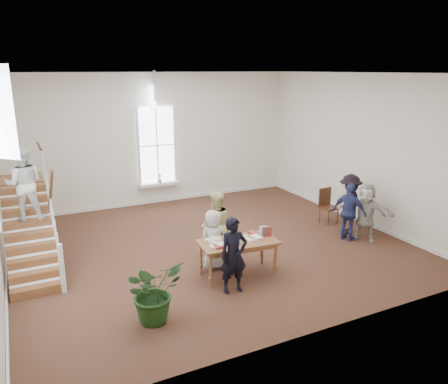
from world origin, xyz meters
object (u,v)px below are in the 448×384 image
elderly_woman (213,239)px  floor_plant (154,291)px  woman_cluster_c (366,212)px  library_table (237,244)px  side_chair (327,203)px  person_yellow (216,225)px  woman_cluster_a (349,212)px  police_officer (234,255)px  woman_cluster_b (349,204)px

elderly_woman → floor_plant: size_ratio=1.19×
floor_plant → woman_cluster_c: bearing=11.7°
library_table → side_chair: side_chair is taller
person_yellow → floor_plant: (-2.25, -2.09, -0.26)m
woman_cluster_a → woman_cluster_c: (0.40, -0.20, -0.00)m
woman_cluster_a → floor_plant: (-6.04, -1.54, -0.21)m
library_table → elderly_woman: bearing=124.4°
library_table → police_officer: (-0.44, -0.66, 0.08)m
police_officer → woman_cluster_a: (4.19, 1.19, -0.01)m
person_yellow → woman_cluster_c: 4.26m
library_table → side_chair: bearing=29.9°
woman_cluster_c → side_chair: (-0.01, 1.61, -0.20)m
library_table → side_chair: (4.14, 1.94, -0.13)m
side_chair → woman_cluster_b: bearing=-94.5°
woman_cluster_b → person_yellow: bearing=-50.9°
person_yellow → woman_cluster_a: person_yellow is taller
library_table → woman_cluster_a: woman_cluster_a is taller
police_officer → library_table: bearing=60.6°
floor_plant → side_chair: 7.08m
elderly_woman → floor_plant: elderly_woman is taller
police_officer → woman_cluster_c: 4.70m
floor_plant → woman_cluster_b: bearing=17.1°
elderly_woman → floor_plant: bearing=30.9°
elderly_woman → woman_cluster_c: woman_cluster_c is taller
floor_plant → side_chair: size_ratio=1.11×
elderly_woman → side_chair: size_ratio=1.32×
library_table → woman_cluster_b: 4.27m
woman_cluster_c → floor_plant: size_ratio=1.35×
woman_cluster_a → side_chair: 1.47m
side_chair → woman_cluster_c: bearing=-94.7°
woman_cluster_a → woman_cluster_b: bearing=-65.9°
police_officer → person_yellow: (0.40, 1.75, 0.03)m
woman_cluster_b → woman_cluster_c: (0.00, -0.65, -0.06)m
elderly_woman → woman_cluster_c: (4.49, -0.26, 0.09)m
police_officer → woman_cluster_c: (4.59, 0.99, -0.02)m
person_yellow → woman_cluster_b: size_ratio=0.99×
elderly_woman → woman_cluster_b: (4.49, 0.39, 0.15)m
police_officer → woman_cluster_a: size_ratio=1.02×
police_officer → side_chair: police_officer is taller
elderly_woman → woman_cluster_a: woman_cluster_a is taller
person_yellow → woman_cluster_b: (4.19, -0.11, 0.01)m
library_table → woman_cluster_c: bearing=9.4°
woman_cluster_a → side_chair: woman_cluster_a is taller
police_officer → person_yellow: bearing=81.3°
elderly_woman → person_yellow: bearing=-129.3°
side_chair → person_yellow: bearing=-173.5°
woman_cluster_c → library_table: bearing=-121.8°
police_officer → woman_cluster_b: 4.87m
elderly_woman → woman_cluster_b: size_ratio=0.83×
library_table → floor_plant: size_ratio=1.53×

